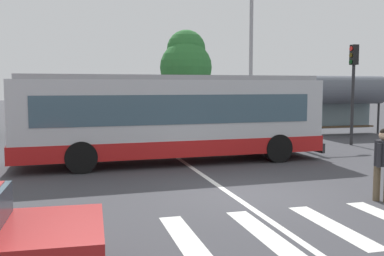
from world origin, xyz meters
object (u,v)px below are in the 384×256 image
object	(u,v)px
pedestrian_crossing_street	(383,161)
traffic_light_far_corner	(353,78)
parked_car_charcoal	(154,121)
parked_car_teal	(54,124)
city_transit_bus	(171,118)
bus_stop_shelter	(346,91)
parked_car_white	(203,121)
background_tree_right	(186,62)
parked_car_silver	(247,120)
parked_car_red	(105,122)
twin_arm_street_lamp	(251,40)

from	to	relation	value
pedestrian_crossing_street	traffic_light_far_corner	world-z (taller)	traffic_light_far_corner
parked_car_charcoal	parked_car_teal	bearing A→B (deg)	-174.89
city_transit_bus	bus_stop_shelter	xyz separation A→B (m)	(11.23, 6.32, 0.83)
parked_car_white	parked_car_teal	bearing A→B (deg)	-179.89
pedestrian_crossing_street	parked_car_white	xyz separation A→B (m)	(0.10, 15.16, -0.20)
parked_car_teal	parked_car_white	xyz separation A→B (m)	(7.96, 0.02, 0.00)
bus_stop_shelter	background_tree_right	distance (m)	11.38
background_tree_right	parked_car_charcoal	bearing A→B (deg)	-118.82
parked_car_teal	parked_car_charcoal	size ratio (longest dim) A/B	0.98
background_tree_right	parked_car_white	bearing A→B (deg)	-96.05
parked_car_silver	parked_car_teal	bearing A→B (deg)	-179.12
city_transit_bus	parked_car_teal	world-z (taller)	city_transit_bus
parked_car_charcoal	parked_car_silver	xyz separation A→B (m)	(5.40, -0.31, 0.00)
pedestrian_crossing_street	background_tree_right	bearing A→B (deg)	87.89
parked_car_red	parked_car_charcoal	world-z (taller)	same
pedestrian_crossing_street	bus_stop_shelter	xyz separation A→B (m)	(7.65, 12.94, 1.45)
parked_car_teal	bus_stop_shelter	bearing A→B (deg)	-8.08
parked_car_red	parked_car_white	world-z (taller)	same
bus_stop_shelter	twin_arm_street_lamp	world-z (taller)	twin_arm_street_lamp
city_transit_bus	parked_car_red	bearing A→B (deg)	100.42
parked_car_silver	bus_stop_shelter	size ratio (longest dim) A/B	1.02
pedestrian_crossing_street	parked_car_white	distance (m)	15.16
pedestrian_crossing_street	bus_stop_shelter	size ratio (longest dim) A/B	0.39
traffic_light_far_corner	parked_car_red	bearing A→B (deg)	147.63
parked_car_charcoal	twin_arm_street_lamp	distance (m)	6.96
parked_car_charcoal	twin_arm_street_lamp	bearing A→B (deg)	-13.58
city_transit_bus	parked_car_charcoal	world-z (taller)	city_transit_bus
parked_car_red	background_tree_right	xyz separation A→B (m)	(6.06, 6.07, 3.60)
pedestrian_crossing_street	parked_car_charcoal	size ratio (longest dim) A/B	0.37
pedestrian_crossing_street	parked_car_teal	bearing A→B (deg)	117.44
traffic_light_far_corner	twin_arm_street_lamp	distance (m)	6.39
parked_car_red	parked_car_white	bearing A→B (deg)	-6.27
parked_car_red	city_transit_bus	bearing A→B (deg)	-79.58
parked_car_silver	city_transit_bus	bearing A→B (deg)	-126.23
city_transit_bus	parked_car_red	world-z (taller)	city_transit_bus
pedestrian_crossing_street	twin_arm_street_lamp	world-z (taller)	twin_arm_street_lamp
city_transit_bus	parked_car_white	distance (m)	9.33
parked_car_white	parked_car_silver	world-z (taller)	same
parked_car_charcoal	bus_stop_shelter	xyz separation A→B (m)	(10.26, -2.67, 1.65)
pedestrian_crossing_street	parked_car_silver	world-z (taller)	pedestrian_crossing_street
parked_car_charcoal	twin_arm_street_lamp	world-z (taller)	twin_arm_street_lamp
parked_car_silver	pedestrian_crossing_street	bearing A→B (deg)	-100.33
pedestrian_crossing_street	twin_arm_street_lamp	distance (m)	15.19
parked_car_teal	traffic_light_far_corner	distance (m)	14.77
parked_car_red	parked_car_silver	bearing A→B (deg)	-3.13
background_tree_right	traffic_light_far_corner	bearing A→B (deg)	-70.33
twin_arm_street_lamp	background_tree_right	xyz separation A→B (m)	(-1.80, 7.46, -0.83)
parked_car_silver	bus_stop_shelter	bearing A→B (deg)	-25.97
parked_car_teal	bus_stop_shelter	distance (m)	15.75
parked_car_silver	twin_arm_street_lamp	world-z (taller)	twin_arm_street_lamp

